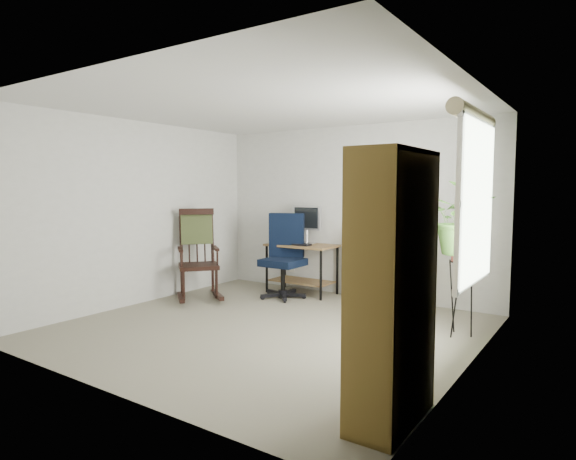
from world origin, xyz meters
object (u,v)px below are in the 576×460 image
Objects in this scene: rocking_chair at (198,254)px; office_chair at (283,255)px; low_bookshelf at (388,266)px; tall_bookshelf at (392,288)px; desk at (302,269)px.

office_chair is at bearing -11.80° from rocking_chair.
low_bookshelf is 0.56× the size of tall_bookshelf.
office_chair is at bearing -158.79° from low_bookshelf.
tall_bookshelf reaches higher than low_bookshelf.
desk is 3.93m from tall_bookshelf.
rocking_chair is at bearing -164.14° from office_chair.
desk is at bearing 59.99° from office_chair.
office_chair reaches higher than desk.
office_chair is 3.66m from tall_bookshelf.
tall_bookshelf is (1.29, -3.05, 0.39)m from low_bookshelf.
rocking_chair reaches higher than desk.
low_bookshelf is (1.27, 0.12, 0.14)m from desk.
tall_bookshelf reaches higher than desk.
desk is 1.29m from low_bookshelf.
tall_bookshelf is at bearing -76.64° from rocking_chair.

